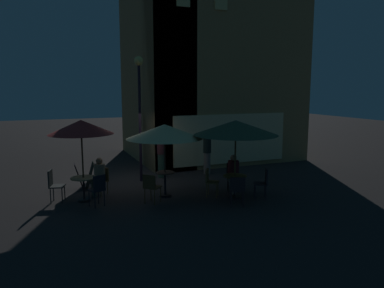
% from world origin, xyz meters
% --- Properties ---
extents(ground_plane, '(60.00, 60.00, 0.00)m').
position_xyz_m(ground_plane, '(0.00, 0.00, 0.00)').
color(ground_plane, '#282524').
extents(cafe_building, '(7.49, 6.38, 9.02)m').
position_xyz_m(cafe_building, '(3.50, 3.13, 4.50)').
color(cafe_building, '#A37F4E').
rests_on(cafe_building, ground).
extents(street_lamp_near_corner, '(0.33, 0.33, 4.51)m').
position_xyz_m(street_lamp_near_corner, '(0.24, 0.36, 3.14)').
color(street_lamp_near_corner, black).
rests_on(street_lamp_near_corner, ground).
extents(menu_sandwich_board, '(0.67, 0.58, 0.89)m').
position_xyz_m(menu_sandwich_board, '(-1.82, -0.02, 0.46)').
color(menu_sandwich_board, black).
rests_on(menu_sandwich_board, ground).
extents(cafe_table_0, '(0.73, 0.73, 0.72)m').
position_xyz_m(cafe_table_0, '(2.40, -2.83, 0.52)').
color(cafe_table_0, black).
rests_on(cafe_table_0, ground).
extents(cafe_table_1, '(0.60, 0.60, 0.79)m').
position_xyz_m(cafe_table_1, '(0.45, -1.84, 0.52)').
color(cafe_table_1, black).
rests_on(cafe_table_1, ground).
extents(cafe_table_2, '(0.76, 0.76, 0.74)m').
position_xyz_m(cafe_table_2, '(-1.98, -1.37, 0.55)').
color(cafe_table_2, black).
rests_on(cafe_table_2, ground).
extents(patio_umbrella_0, '(2.57, 2.57, 2.44)m').
position_xyz_m(patio_umbrella_0, '(2.40, -2.83, 2.21)').
color(patio_umbrella_0, black).
rests_on(patio_umbrella_0, ground).
extents(patio_umbrella_1, '(2.38, 2.38, 2.29)m').
position_xyz_m(patio_umbrella_1, '(0.45, -1.84, 2.06)').
color(patio_umbrella_1, black).
rests_on(patio_umbrella_1, ground).
extents(patio_umbrella_2, '(1.91, 1.91, 2.47)m').
position_xyz_m(patio_umbrella_2, '(-1.98, -1.37, 2.25)').
color(patio_umbrella_2, black).
rests_on(patio_umbrella_2, ground).
extents(cafe_chair_0, '(0.55, 0.55, 0.93)m').
position_xyz_m(cafe_chair_0, '(2.73, -2.10, 0.56)').
color(cafe_chair_0, black).
rests_on(cafe_chair_0, ground).
extents(cafe_chair_1, '(0.53, 0.53, 0.88)m').
position_xyz_m(cafe_chair_1, '(1.76, -2.38, 0.54)').
color(cafe_chair_1, brown).
rests_on(cafe_chair_1, ground).
extents(cafe_chair_2, '(0.57, 0.57, 0.90)m').
position_xyz_m(cafe_chair_2, '(2.05, -3.61, 0.56)').
color(cafe_chair_2, black).
rests_on(cafe_chair_2, ground).
extents(cafe_chair_3, '(0.54, 0.54, 0.96)m').
position_xyz_m(cafe_chair_3, '(3.18, -3.23, 0.58)').
color(cafe_chair_3, black).
rests_on(cafe_chair_3, ground).
extents(cafe_chair_4, '(0.59, 0.59, 0.89)m').
position_xyz_m(cafe_chair_4, '(-0.17, -2.39, 0.55)').
color(cafe_chair_4, '#4E351B').
rests_on(cafe_chair_4, ground).
extents(cafe_chair_5, '(0.51, 0.51, 0.99)m').
position_xyz_m(cafe_chair_5, '(-2.82, -1.14, 0.59)').
color(cafe_chair_5, black).
rests_on(cafe_chair_5, ground).
extents(cafe_chair_6, '(0.51, 0.51, 0.95)m').
position_xyz_m(cafe_chair_6, '(-1.66, -2.10, 0.58)').
color(cafe_chair_6, black).
rests_on(cafe_chair_6, ground).
extents(cafe_chair_7, '(0.57, 0.57, 0.86)m').
position_xyz_m(cafe_chair_7, '(-1.36, -0.83, 0.52)').
color(cafe_chair_7, brown).
rests_on(cafe_chair_7, ground).
extents(patron_seated_0, '(0.49, 0.55, 1.25)m').
position_xyz_m(patron_seated_0, '(2.68, -2.22, 0.71)').
color(patron_seated_0, gray).
rests_on(patron_seated_0, ground).
extents(patron_seated_1, '(0.53, 0.52, 1.21)m').
position_xyz_m(patron_seated_1, '(-1.47, -0.92, 0.69)').
color(patron_seated_1, '#323D34').
rests_on(patron_seated_1, ground).
extents(patron_standing_2, '(0.31, 0.31, 1.76)m').
position_xyz_m(patron_standing_2, '(1.09, 0.60, 0.90)').
color(patron_standing_2, '#2C4836').
rests_on(patron_standing_2, ground).
extents(patron_standing_3, '(0.32, 0.32, 1.72)m').
position_xyz_m(patron_standing_3, '(2.98, 0.50, 0.88)').
color(patron_standing_3, slate).
rests_on(patron_standing_3, ground).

